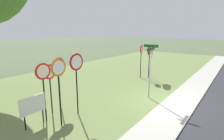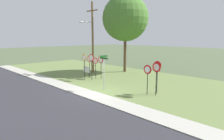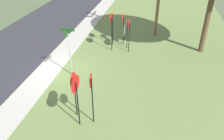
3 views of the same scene
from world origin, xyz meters
name	(u,v)px [view 3 (image 3 of 3)]	position (x,y,z in m)	size (l,w,h in m)	color
ground_plane	(60,72)	(0.00, 0.00, 0.00)	(160.00, 160.00, 0.00)	#4C5B3D
sidewalk_strip	(48,71)	(0.00, -0.80, 0.03)	(44.00, 1.60, 0.06)	#ADAA9E
grass_median	(156,83)	(0.00, 6.00, 0.02)	(44.00, 12.00, 0.04)	olive
stop_sign_near_left	(112,20)	(-4.76, 2.39, 1.99)	(0.68, 0.10, 2.70)	black
stop_sign_near_right	(127,27)	(-4.34, 3.58, 1.68)	(0.66, 0.15, 2.28)	black
stop_sign_far_left	(129,28)	(-3.69, 3.81, 1.85)	(0.75, 0.10, 2.49)	black
stop_sign_far_center	(111,24)	(-3.72, 2.54, 2.07)	(0.74, 0.09, 2.78)	black
stop_sign_far_right	(123,22)	(-4.91, 3.19, 1.82)	(0.68, 0.09, 2.47)	black
yield_sign_near_left	(91,87)	(3.78, 3.27, 1.99)	(0.66, 0.12, 2.63)	black
yield_sign_near_right	(73,84)	(3.49, 2.36, 1.81)	(0.72, 0.10, 2.38)	black
yield_sign_far_left	(76,89)	(4.07, 2.69, 2.01)	(0.79, 0.12, 2.62)	black
street_name_post	(69,48)	(0.09, 0.87, 1.82)	(0.96, 0.82, 2.99)	#9EA0A8
notice_board	(124,32)	(-5.44, 3.19, 0.87)	(1.10, 0.07, 1.25)	black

